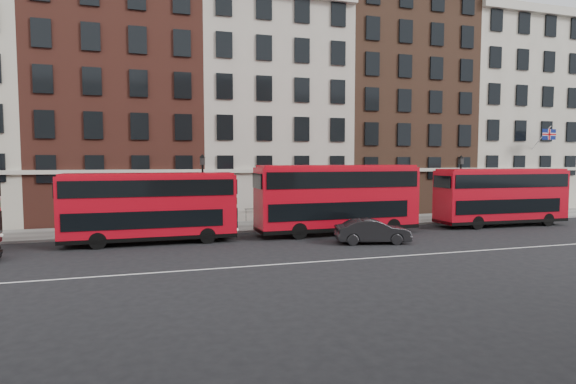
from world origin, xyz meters
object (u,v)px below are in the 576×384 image
object	(u,v)px
bus_b	(150,206)
bus_d	(501,195)
traffic_light	(565,190)
bus_c	(337,197)
car_front	(372,231)

from	to	relation	value
bus_b	bus_d	distance (m)	25.82
traffic_light	bus_c	bearing A→B (deg)	-173.64
bus_b	bus_c	size ratio (longest dim) A/B	0.90
car_front	traffic_light	world-z (taller)	traffic_light
bus_d	traffic_light	size ratio (longest dim) A/B	3.22
car_front	bus_b	bearing A→B (deg)	85.67
car_front	traffic_light	size ratio (longest dim) A/B	1.37
bus_c	bus_d	size ratio (longest dim) A/B	1.07
bus_b	bus_c	xyz separation A→B (m)	(12.21, -0.00, 0.24)
bus_b	traffic_light	world-z (taller)	bus_b
bus_b	car_front	size ratio (longest dim) A/B	2.27
traffic_light	bus_d	bearing A→B (deg)	-164.53
bus_b	bus_d	world-z (taller)	bus_d
bus_b	bus_c	world-z (taller)	bus_c
bus_b	traffic_light	distance (m)	35.08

